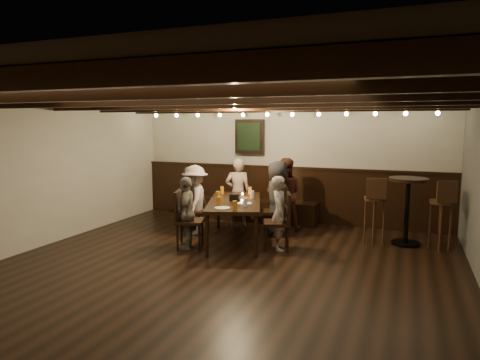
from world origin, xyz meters
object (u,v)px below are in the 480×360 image
at_px(chair_right_far, 278,232).
at_px(dining_table, 235,204).
at_px(high_top_table, 407,201).
at_px(bar_stool_right, 440,224).
at_px(person_bench_right, 285,194).
at_px(person_right_near, 278,198).
at_px(chair_right_near, 276,220).
at_px(person_bench_left, 191,197).
at_px(person_left_far, 187,213).
at_px(person_left_near, 195,200).
at_px(person_bench_centre, 238,193).
at_px(chair_left_near, 197,220).
at_px(person_right_far, 280,213).
at_px(bar_stool_left, 374,220).
at_px(chair_left_far, 189,231).

bearing_deg(chair_right_far, dining_table, 57.97).
distance_m(high_top_table, bar_stool_right, 0.61).
xyz_separation_m(person_bench_right, person_right_near, (0.00, -0.47, -0.01)).
xyz_separation_m(chair_right_near, person_bench_left, (-1.68, -0.10, 0.33)).
distance_m(chair_right_far, person_bench_right, 1.42).
relative_size(person_left_far, bar_stool_right, 1.03).
bearing_deg(person_left_far, person_left_near, 180.00).
bearing_deg(person_bench_centre, person_left_near, 38.66).
relative_size(chair_left_near, chair_right_near, 0.96).
relative_size(person_bench_left, person_right_far, 1.02).
bearing_deg(bar_stool_left, person_bench_left, 174.31).
relative_size(chair_left_near, person_bench_right, 0.64).
relative_size(chair_right_far, bar_stool_right, 0.80).
bearing_deg(bar_stool_right, bar_stool_left, 161.28).
height_order(person_left_near, person_right_far, person_left_near).
xyz_separation_m(chair_left_near, person_left_far, (0.26, -0.86, 0.32)).
relative_size(person_bench_left, bar_stool_left, 1.06).
bearing_deg(high_top_table, chair_left_near, -169.06).
height_order(person_left_far, bar_stool_right, person_left_far).
height_order(chair_right_far, person_left_near, person_left_near).
bearing_deg(bar_stool_left, chair_left_near, -178.72).
distance_m(person_bench_left, bar_stool_right, 4.40).
xyz_separation_m(person_bench_centre, person_left_near, (-0.51, -0.81, -0.04)).
bearing_deg(person_bench_left, person_right_far, 140.71).
bearing_deg(chair_right_near, person_bench_left, 74.47).
height_order(person_left_far, person_right_near, person_right_near).
distance_m(person_bench_right, bar_stool_left, 1.77).
height_order(chair_right_far, person_bench_centre, person_bench_centre).
bearing_deg(chair_left_far, person_bench_left, -172.40).
bearing_deg(person_left_far, chair_right_far, 90.00).
xyz_separation_m(person_bench_right, high_top_table, (2.19, -0.26, 0.05)).
xyz_separation_m(person_bench_left, bar_stool_right, (4.39, 0.17, -0.18)).
distance_m(person_left_near, bar_stool_left, 3.15).
bearing_deg(chair_left_far, chair_right_far, 90.00).
xyz_separation_m(person_bench_left, person_right_near, (1.71, 0.11, 0.07)).
bearing_deg(dining_table, high_top_table, -1.15).
bearing_deg(dining_table, chair_right_near, 32.03).
height_order(chair_right_near, person_bench_left, person_bench_left).
xyz_separation_m(chair_left_far, person_right_near, (1.10, 1.33, 0.39)).
xyz_separation_m(person_bench_centre, high_top_table, (3.09, -0.11, 0.06)).
relative_size(person_right_near, person_right_far, 1.14).
relative_size(dining_table, chair_right_near, 2.27).
bearing_deg(chair_right_far, bar_stool_left, -77.54).
relative_size(person_bench_right, person_left_far, 1.17).
xyz_separation_m(chair_left_far, person_left_near, (-0.32, 0.84, 0.35)).
relative_size(chair_left_far, person_bench_right, 0.69).
height_order(dining_table, person_bench_centre, person_bench_centre).
bearing_deg(person_left_near, chair_left_near, 90.00).
bearing_deg(dining_table, bar_stool_right, -6.36).
xyz_separation_m(person_left_near, person_right_far, (1.71, -0.36, -0.04)).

